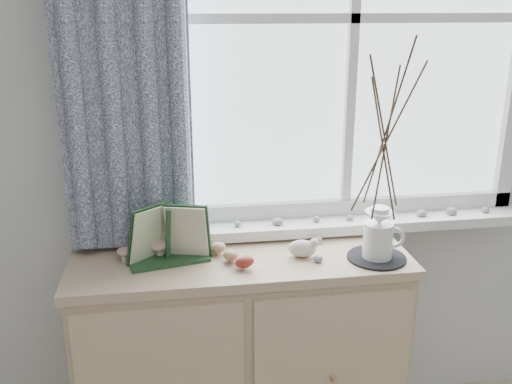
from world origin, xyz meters
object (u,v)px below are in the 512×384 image
(sideboard, at_px, (241,357))
(botanical_book, at_px, (168,236))
(toadstool_cluster, at_px, (144,239))
(twig_pitcher, at_px, (386,135))

(sideboard, xyz_separation_m, botanical_book, (-0.25, -0.05, 0.53))
(sideboard, xyz_separation_m, toadstool_cluster, (-0.33, 0.07, 0.48))
(toadstool_cluster, bearing_deg, sideboard, -11.95)
(botanical_book, bearing_deg, toadstool_cluster, 113.68)
(botanical_book, bearing_deg, sideboard, -1.54)
(botanical_book, bearing_deg, twig_pitcher, -16.33)
(sideboard, bearing_deg, twig_pitcher, -11.86)
(sideboard, relative_size, botanical_book, 3.85)
(sideboard, height_order, twig_pitcher, twig_pitcher)
(toadstool_cluster, bearing_deg, twig_pitcher, -11.90)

